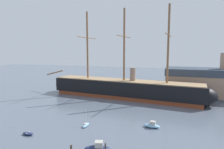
% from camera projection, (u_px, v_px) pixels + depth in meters
% --- Properties ---
extents(tall_ship, '(72.64, 17.68, 34.95)m').
position_uv_depth(tall_ship, '(124.00, 89.00, 75.98)').
color(tall_ship, brown).
rests_on(tall_ship, ground).
extents(dinghy_foreground_left, '(2.71, 1.25, 0.63)m').
position_uv_depth(dinghy_foreground_left, '(28.00, 134.00, 42.37)').
color(dinghy_foreground_left, '#1E284C').
rests_on(dinghy_foreground_left, ground).
extents(motorboat_foreground_right, '(5.14, 3.30, 2.00)m').
position_uv_depth(motorboat_foreground_right, '(97.00, 148.00, 35.31)').
color(motorboat_foreground_right, '#1E284C').
rests_on(motorboat_foreground_right, ground).
extents(sailboat_near_centre, '(1.09, 3.26, 4.20)m').
position_uv_depth(sailboat_near_centre, '(86.00, 125.00, 47.36)').
color(sailboat_near_centre, '#7FB2D6').
rests_on(sailboat_near_centre, ground).
extents(motorboat_mid_right, '(4.02, 1.87, 1.65)m').
position_uv_depth(motorboat_mid_right, '(152.00, 125.00, 46.50)').
color(motorboat_mid_right, '#7FB2D6').
rests_on(motorboat_mid_right, ground).
extents(dinghy_far_right, '(2.96, 1.39, 0.69)m').
position_uv_depth(dinghy_far_right, '(189.00, 103.00, 68.01)').
color(dinghy_far_right, gray).
rests_on(dinghy_far_right, ground).
extents(sailboat_distant_centre, '(3.33, 5.36, 6.71)m').
position_uv_depth(sailboat_distant_centre, '(133.00, 90.00, 88.00)').
color(sailboat_distant_centre, '#B22D28').
rests_on(sailboat_distant_centre, ground).
extents(mooring_piling_left_pair, '(0.26, 0.26, 2.15)m').
position_uv_depth(mooring_piling_left_pair, '(105.00, 149.00, 34.29)').
color(mooring_piling_left_pair, '#382B1E').
rests_on(mooring_piling_left_pair, ground).
extents(dockside_warehouse_right, '(40.47, 17.43, 18.01)m').
position_uv_depth(dockside_warehouse_right, '(213.00, 83.00, 77.09)').
color(dockside_warehouse_right, '#565659').
rests_on(dockside_warehouse_right, ground).
extents(seagull_in_flight, '(0.70, 1.09, 0.13)m').
position_uv_depth(seagull_in_flight, '(67.00, 70.00, 50.17)').
color(seagull_in_flight, silver).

